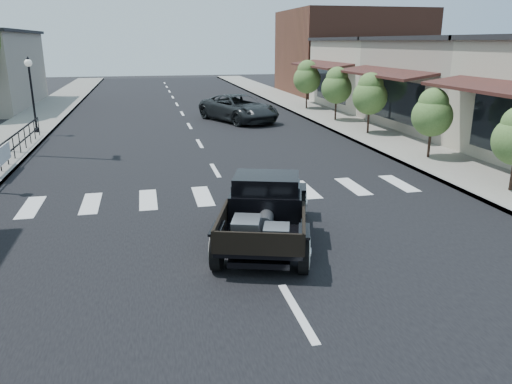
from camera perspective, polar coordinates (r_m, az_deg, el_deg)
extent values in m
plane|color=black|center=(11.39, 0.29, -6.18)|extent=(120.00, 120.00, 0.00)
cube|color=black|center=(25.71, -7.20, 6.76)|extent=(14.00, 80.00, 0.02)
cube|color=gray|center=(26.33, -26.03, 5.57)|extent=(3.00, 80.00, 0.15)
cube|color=#99978B|center=(27.79, 10.65, 7.50)|extent=(3.00, 80.00, 0.15)
cube|color=gray|center=(29.06, 24.60, 11.01)|extent=(10.00, 9.00, 4.50)
cube|color=beige|center=(36.65, 16.11, 12.77)|extent=(10.00, 9.00, 4.50)
cube|color=brown|center=(45.84, 10.74, 15.38)|extent=(11.00, 10.00, 7.00)
imported|color=black|center=(29.03, -1.99, 9.52)|extent=(4.48, 5.99, 1.51)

